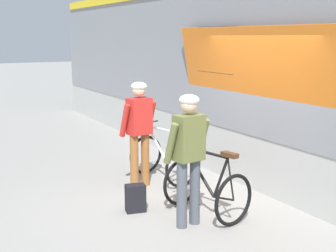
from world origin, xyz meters
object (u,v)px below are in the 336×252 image
Objects in this scene: train_car at (310,66)px; cyclist_far_in_olive at (189,149)px; cyclist_near_in_red at (139,125)px; backpack_on_platform at (135,198)px; bicycle_near_white at (163,158)px; bicycle_far_black at (207,187)px.

train_car is 3.47m from cyclist_far_in_olive.
cyclist_near_in_red is 4.40× the size of backpack_on_platform.
train_car is at bearing 16.03° from backpack_on_platform.
cyclist_near_in_red is 1.00× the size of cyclist_far_in_olive.
backpack_on_platform is at bearing -118.95° from cyclist_near_in_red.
train_car reaches higher than bicycle_near_white.
cyclist_near_in_red is 1.43m from backpack_on_platform.
cyclist_near_in_red is 1.80m from cyclist_far_in_olive.
bicycle_far_black is 2.97× the size of backpack_on_platform.
train_car reaches higher than cyclist_near_in_red.
bicycle_far_black reaches higher than backpack_on_platform.
bicycle_far_black is at bearing -98.03° from bicycle_near_white.
bicycle_far_black is (-0.24, -1.71, -0.00)m from bicycle_near_white.
cyclist_near_in_red reaches higher than backpack_on_platform.
bicycle_near_white is at bearing 161.31° from train_car.
backpack_on_platform is at bearing -133.79° from bicycle_near_white.
cyclist_far_in_olive is at bearing -109.19° from bicycle_near_white.
train_car is 4.01m from backpack_on_platform.
cyclist_near_in_red is at bearing 99.51° from bicycle_far_black.
backpack_on_platform is (-0.82, 0.60, -0.20)m from bicycle_far_black.
cyclist_near_in_red reaches higher than bicycle_near_white.
bicycle_near_white is at bearing 11.99° from cyclist_near_in_red.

